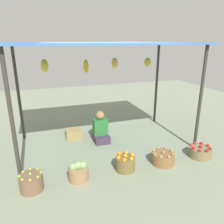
{
  "coord_description": "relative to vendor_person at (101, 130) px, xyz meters",
  "views": [
    {
      "loc": [
        -1.42,
        -4.64,
        2.39
      ],
      "look_at": [
        0.0,
        -0.51,
        0.95
      ],
      "focal_mm": 35.08,
      "sensor_mm": 36.0,
      "label": 1
    }
  ],
  "objects": [
    {
      "name": "wooden_crate_near_vendor",
      "position": [
        -0.6,
        0.41,
        -0.18
      ],
      "size": [
        0.39,
        0.34,
        0.23
      ],
      "primitive_type": "cube",
      "color": "#9A844B",
      "rests_on": "ground"
    },
    {
      "name": "basket_red_apples",
      "position": [
        1.8,
        -1.42,
        -0.19
      ],
      "size": [
        0.46,
        0.46,
        0.27
      ],
      "color": "olive",
      "rests_on": "ground"
    },
    {
      "name": "basket_potatoes",
      "position": [
        0.91,
        -1.4,
        -0.18
      ],
      "size": [
        0.46,
        0.46,
        0.28
      ],
      "color": "brown",
      "rests_on": "ground"
    },
    {
      "name": "basket_limes",
      "position": [
        -1.61,
        -1.41,
        -0.15
      ],
      "size": [
        0.38,
        0.38,
        0.33
      ],
      "color": "brown",
      "rests_on": "ground"
    },
    {
      "name": "vendor_person",
      "position": [
        0.0,
        0.0,
        0.0
      ],
      "size": [
        0.36,
        0.44,
        0.78
      ],
      "color": "#403045",
      "rests_on": "ground"
    },
    {
      "name": "basket_cabbages",
      "position": [
        -0.81,
        -1.38,
        -0.14
      ],
      "size": [
        0.36,
        0.36,
        0.37
      ],
      "color": "#98724D",
      "rests_on": "ground"
    },
    {
      "name": "ground_plane",
      "position": [
        0.08,
        -0.12,
        -0.3
      ],
      "size": [
        14.0,
        14.0,
        0.0
      ],
      "primitive_type": "plane",
      "color": "gray"
    },
    {
      "name": "market_stall_structure",
      "position": [
        0.08,
        -0.11,
        1.88
      ],
      "size": [
        4.07,
        2.17,
        2.35
      ],
      "color": "#38332D",
      "rests_on": "ground"
    },
    {
      "name": "basket_oranges",
      "position": [
        0.09,
        -1.37,
        -0.15
      ],
      "size": [
        0.37,
        0.37,
        0.34
      ],
      "color": "brown",
      "rests_on": "ground"
    }
  ]
}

